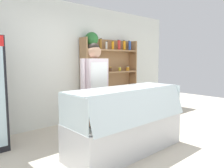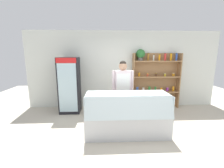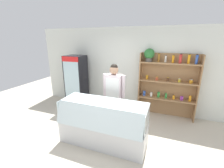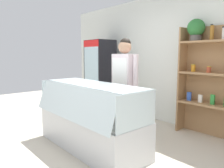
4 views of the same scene
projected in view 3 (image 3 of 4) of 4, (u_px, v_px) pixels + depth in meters
ground_plane at (107, 146)px, 3.39m from camera, size 12.00×12.00×0.00m
back_wall at (132, 70)px, 4.93m from camera, size 6.80×0.10×2.70m
drinks_fridge at (76, 82)px, 5.20m from camera, size 0.65×0.56×1.81m
shelving_unit at (165, 79)px, 4.46m from camera, size 1.66×0.31×2.07m
deli_display_case at (103, 130)px, 3.45m from camera, size 1.95×0.79×1.01m
shop_clerk at (114, 90)px, 3.93m from camera, size 0.61×0.25×1.73m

